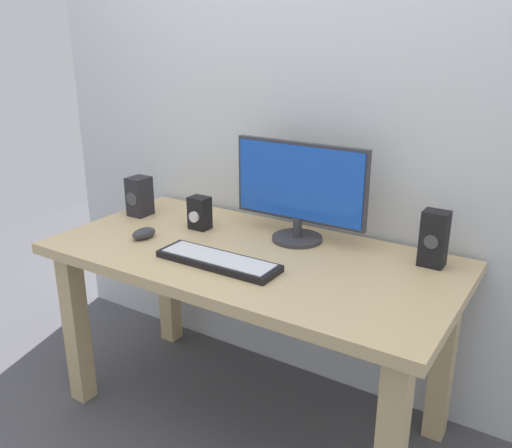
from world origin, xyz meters
name	(u,v)px	position (x,y,z in m)	size (l,w,h in m)	color
ground_plane	(251,414)	(0.00, 0.00, 0.00)	(6.00, 6.00, 0.00)	#4C4C51
wall_back	(308,43)	(0.00, 0.43, 1.50)	(2.76, 0.04, 3.00)	silver
desk	(250,280)	(0.00, 0.00, 0.63)	(1.57, 0.78, 0.74)	tan
monitor	(299,189)	(0.09, 0.22, 0.96)	(0.56, 0.20, 0.40)	#333338
keyboard_primary	(218,261)	(-0.04, -0.16, 0.76)	(0.47, 0.14, 0.03)	black
mouse	(144,233)	(-0.45, -0.11, 0.77)	(0.06, 0.11, 0.04)	#333338
speaker_right	(434,239)	(0.62, 0.25, 0.85)	(0.09, 0.08, 0.20)	black
speaker_left	(139,196)	(-0.67, 0.11, 0.83)	(0.09, 0.10, 0.18)	#232328
audio_controller	(199,213)	(-0.33, 0.11, 0.81)	(0.08, 0.08, 0.14)	black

